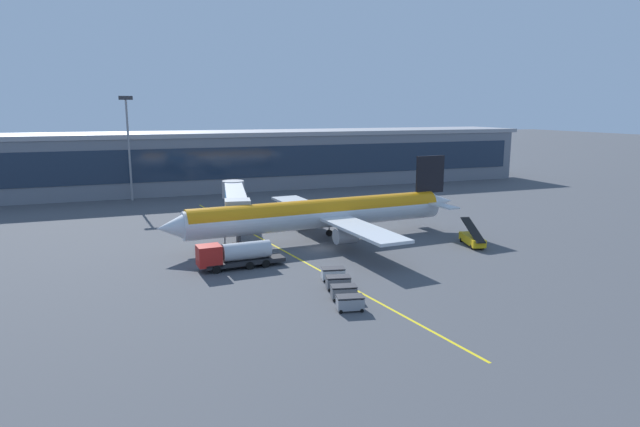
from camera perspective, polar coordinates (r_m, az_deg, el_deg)
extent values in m
plane|color=#47494F|center=(76.82, 0.15, -3.67)|extent=(700.00, 700.00, 0.00)
cube|color=yellow|center=(76.93, -4.31, -3.68)|extent=(11.03, 79.32, 0.01)
cube|color=slate|center=(136.78, -9.95, 5.38)|extent=(157.80, 19.52, 12.92)
cube|color=#1E2D42|center=(127.13, -9.12, 5.28)|extent=(153.07, 0.16, 7.24)
cube|color=#99999E|center=(136.30, -10.05, 8.29)|extent=(160.96, 19.91, 1.00)
cylinder|color=silver|center=(80.58, -0.01, -0.10)|extent=(40.56, 6.83, 4.02)
cylinder|color=orange|center=(80.51, -0.01, 0.15)|extent=(39.74, 6.61, 3.86)
cone|color=silver|center=(74.38, -15.31, -1.44)|extent=(4.28, 4.09, 3.82)
cone|color=silver|center=(91.62, 12.47, 1.24)|extent=(5.05, 3.75, 3.42)
cube|color=black|center=(89.72, 11.52, 4.06)|extent=(5.24, 0.72, 6.03)
cube|color=silver|center=(86.88, 12.70, 0.84)|extent=(2.44, 6.56, 0.24)
cube|color=silver|center=(93.29, 9.72, 1.64)|extent=(2.44, 6.56, 0.24)
cube|color=silver|center=(72.15, 4.56, -1.70)|extent=(5.97, 17.25, 0.40)
cube|color=silver|center=(90.67, -1.92, 0.94)|extent=(5.97, 17.25, 0.40)
cylinder|color=#939399|center=(74.62, 2.73, -2.36)|extent=(3.24, 2.42, 2.21)
cylinder|color=#939399|center=(87.78, -1.74, -0.32)|extent=(3.24, 2.42, 2.21)
cylinder|color=black|center=(76.56, -9.96, -3.50)|extent=(1.03, 0.47, 1.00)
cylinder|color=slate|center=(76.33, -9.99, -2.80)|extent=(0.20, 0.20, 1.93)
cylinder|color=black|center=(80.75, 2.09, -2.58)|extent=(1.03, 0.47, 1.00)
cylinder|color=slate|center=(80.53, 2.09, -1.92)|extent=(0.20, 0.20, 1.93)
cylinder|color=black|center=(83.90, 0.98, -2.06)|extent=(1.03, 0.47, 1.00)
cylinder|color=slate|center=(83.69, 0.98, -1.42)|extent=(0.20, 0.20, 1.93)
cube|color=#B2B7BC|center=(88.14, -8.92, 1.58)|extent=(6.43, 20.42, 2.80)
cube|color=#2D84C6|center=(88.14, -8.88, 1.58)|extent=(6.00, 17.25, 1.54)
cube|color=#9EA3A8|center=(78.19, -8.65, 0.40)|extent=(4.10, 3.77, 2.94)
cylinder|color=#4C4C51|center=(78.86, -8.59, -1.97)|extent=(0.70, 0.70, 3.84)
cube|color=#262628|center=(79.27, -8.55, -3.22)|extent=(2.08, 2.08, 0.30)
cylinder|color=gray|center=(98.11, -9.12, 2.53)|extent=(3.90, 3.90, 3.08)
cylinder|color=gray|center=(98.65, -9.07, 0.62)|extent=(1.80, 1.80, 3.84)
cube|color=#232326|center=(68.23, -7.95, -5.02)|extent=(10.12, 3.05, 0.50)
cube|color=#B21E19|center=(66.89, -11.61, -4.35)|extent=(2.93, 2.65, 2.50)
cube|color=black|center=(66.52, -12.69, -4.04)|extent=(0.29, 2.31, 1.12)
cylinder|color=#B7BABF|center=(67.95, -7.75, -3.90)|extent=(6.11, 2.53, 2.20)
cylinder|color=black|center=(66.30, -10.87, -5.81)|extent=(1.02, 0.41, 1.00)
cylinder|color=black|center=(68.52, -11.32, -5.28)|extent=(1.02, 0.41, 1.00)
cylinder|color=black|center=(67.28, -7.42, -5.45)|extent=(1.02, 0.41, 1.00)
cylinder|color=black|center=(69.48, -7.98, -4.94)|extent=(1.02, 0.41, 1.00)
cylinder|color=black|center=(67.87, -5.71, -5.27)|extent=(1.02, 0.41, 1.00)
cylinder|color=black|center=(70.05, -6.32, -4.77)|extent=(1.02, 0.41, 1.00)
cube|color=yellow|center=(81.27, 15.73, -2.65)|extent=(3.45, 6.29, 1.10)
cube|color=black|center=(80.95, 15.78, -1.66)|extent=(3.14, 7.00, 2.38)
cylinder|color=black|center=(79.81, 16.81, -3.37)|extent=(0.40, 0.65, 0.60)
cylinder|color=black|center=(79.19, 15.66, -3.41)|extent=(0.40, 0.65, 0.60)
cylinder|color=black|center=(83.60, 15.75, -2.67)|extent=(0.40, 0.65, 0.60)
cylinder|color=black|center=(83.01, 14.65, -2.71)|extent=(0.40, 0.65, 0.60)
cube|color=gray|center=(53.72, 3.18, -9.41)|extent=(2.86, 2.01, 1.10)
cube|color=#333338|center=(53.48, 3.19, -8.70)|extent=(2.91, 2.05, 0.10)
cylinder|color=black|center=(53.04, 2.22, -10.31)|extent=(0.38, 0.19, 0.36)
cylinder|color=black|center=(54.42, 1.92, -9.74)|extent=(0.38, 0.19, 0.36)
cylinder|color=black|center=(53.45, 4.45, -10.17)|extent=(0.38, 0.19, 0.36)
cylinder|color=black|center=(54.81, 4.09, -9.61)|extent=(0.38, 0.19, 0.36)
cube|color=#595B60|center=(56.67, 2.52, -8.30)|extent=(2.86, 2.01, 1.10)
cube|color=#333338|center=(56.45, 2.52, -7.63)|extent=(2.91, 2.05, 0.10)
cylinder|color=black|center=(55.98, 1.60, -9.14)|extent=(0.38, 0.19, 0.36)
cylinder|color=black|center=(57.37, 1.34, -8.63)|extent=(0.38, 0.19, 0.36)
cylinder|color=black|center=(56.37, 3.71, -9.01)|extent=(0.38, 0.19, 0.36)
cylinder|color=black|center=(57.75, 3.39, -8.51)|extent=(0.38, 0.19, 0.36)
cube|color=#595B60|center=(59.65, 1.92, -7.30)|extent=(2.86, 2.01, 1.10)
cube|color=#333338|center=(59.43, 1.93, -6.66)|extent=(2.91, 2.05, 0.10)
cylinder|color=black|center=(58.95, 1.05, -8.08)|extent=(0.38, 0.19, 0.36)
cylinder|color=black|center=(60.35, 0.81, -7.62)|extent=(0.38, 0.19, 0.36)
cylinder|color=black|center=(59.32, 3.05, -7.97)|extent=(0.38, 0.19, 0.36)
cylinder|color=black|center=(60.71, 2.77, -7.52)|extent=(0.38, 0.19, 0.36)
cube|color=#B2B7BC|center=(62.65, 1.39, -6.39)|extent=(2.86, 2.01, 1.10)
cube|color=#333338|center=(62.44, 1.39, -5.78)|extent=(2.91, 2.05, 0.10)
cylinder|color=black|center=(61.94, 0.55, -7.13)|extent=(0.38, 0.19, 0.36)
cylinder|color=black|center=(63.35, 0.34, -6.71)|extent=(0.38, 0.19, 0.36)
cylinder|color=black|center=(62.29, 2.46, -7.03)|extent=(0.38, 0.19, 0.36)
cylinder|color=black|center=(63.69, 2.20, -6.62)|extent=(0.38, 0.19, 0.36)
cylinder|color=gray|center=(122.13, -19.45, 6.22)|extent=(0.44, 0.44, 21.23)
cube|color=#333338|center=(121.83, -19.79, 11.39)|extent=(2.80, 0.50, 0.80)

